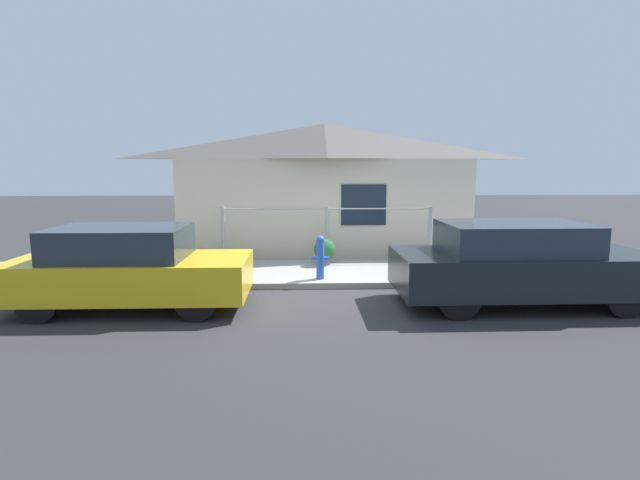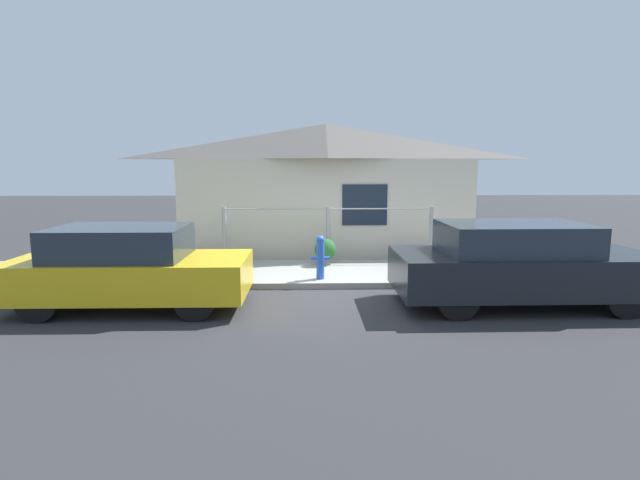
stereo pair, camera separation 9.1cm
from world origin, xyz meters
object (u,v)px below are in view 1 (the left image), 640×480
(fire_hydrant, at_px, (320,256))
(potted_plant_by_fence, at_px, (163,253))
(car_right, at_px, (520,264))
(car_left, at_px, (129,268))
(potted_plant_near_hydrant, at_px, (325,250))

(fire_hydrant, height_order, potted_plant_by_fence, fire_hydrant)
(car_right, xyz_separation_m, potted_plant_by_fence, (-6.63, 2.62, -0.24))
(car_left, bearing_deg, potted_plant_near_hydrant, 41.51)
(potted_plant_by_fence, bearing_deg, potted_plant_near_hydrant, 5.59)
(car_right, distance_m, potted_plant_by_fence, 7.13)
(fire_hydrant, xyz_separation_m, potted_plant_by_fence, (-3.35, 1.06, -0.10))
(car_left, height_order, car_right, car_right)
(car_right, bearing_deg, fire_hydrant, 153.98)
(car_right, xyz_separation_m, potted_plant_near_hydrant, (-3.13, 2.96, -0.26))
(fire_hydrant, bearing_deg, car_right, -25.39)
(fire_hydrant, bearing_deg, car_left, -153.83)
(potted_plant_near_hydrant, bearing_deg, car_right, -43.36)
(potted_plant_near_hydrant, height_order, potted_plant_by_fence, potted_plant_by_fence)
(potted_plant_by_fence, bearing_deg, car_right, -21.54)
(car_right, height_order, potted_plant_near_hydrant, car_right)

